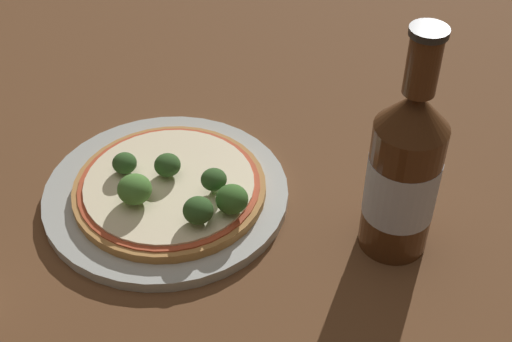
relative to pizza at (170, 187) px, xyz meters
name	(u,v)px	position (x,y,z in m)	size (l,w,h in m)	color
ground_plane	(171,186)	(-0.02, 0.02, -0.02)	(3.00, 3.00, 0.00)	brown
plate	(166,194)	(-0.01, 0.00, -0.01)	(0.25, 0.25, 0.01)	#B2B7B2
pizza	(170,187)	(0.00, 0.00, 0.00)	(0.20, 0.20, 0.01)	#B77F42
broccoli_floret_0	(216,178)	(0.05, 0.02, 0.02)	(0.03, 0.03, 0.03)	#6B8E51
broccoli_floret_1	(232,199)	(0.08, 0.01, 0.02)	(0.03, 0.03, 0.03)	#6B8E51
broccoli_floret_2	(125,163)	(-0.05, -0.01, 0.02)	(0.03, 0.03, 0.02)	#6B8E51
broccoli_floret_3	(167,165)	(-0.01, 0.01, 0.02)	(0.03, 0.03, 0.02)	#6B8E51
broccoli_floret_4	(198,210)	(0.06, -0.02, 0.02)	(0.03, 0.03, 0.03)	#6B8E51
broccoli_floret_5	(135,189)	(-0.01, -0.04, 0.02)	(0.03, 0.03, 0.03)	#6B8E51
beer_bottle	(404,172)	(0.21, 0.09, 0.07)	(0.07, 0.07, 0.24)	#472814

